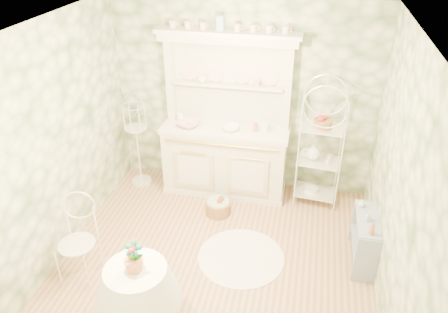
% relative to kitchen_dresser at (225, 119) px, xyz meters
% --- Properties ---
extents(floor, '(3.60, 3.60, 0.00)m').
position_rel_kitchen_dresser_xyz_m(floor, '(0.20, -1.52, -1.15)').
color(floor, tan).
rests_on(floor, ground).
extents(ceiling, '(3.60, 3.60, 0.00)m').
position_rel_kitchen_dresser_xyz_m(ceiling, '(0.20, -1.52, 1.56)').
color(ceiling, white).
rests_on(ceiling, floor).
extents(wall_left, '(3.60, 3.60, 0.00)m').
position_rel_kitchen_dresser_xyz_m(wall_left, '(-1.60, -1.52, 0.21)').
color(wall_left, beige).
rests_on(wall_left, floor).
extents(wall_right, '(3.60, 3.60, 0.00)m').
position_rel_kitchen_dresser_xyz_m(wall_right, '(2.00, -1.52, 0.21)').
color(wall_right, beige).
rests_on(wall_right, floor).
extents(wall_back, '(3.60, 3.60, 0.00)m').
position_rel_kitchen_dresser_xyz_m(wall_back, '(0.20, 0.28, 0.21)').
color(wall_back, beige).
rests_on(wall_back, floor).
extents(wall_front, '(3.60, 3.60, 0.00)m').
position_rel_kitchen_dresser_xyz_m(wall_front, '(0.20, -3.32, 0.21)').
color(wall_front, beige).
rests_on(wall_front, floor).
extents(kitchen_dresser, '(1.87, 0.61, 2.29)m').
position_rel_kitchen_dresser_xyz_m(kitchen_dresser, '(0.00, 0.00, 0.00)').
color(kitchen_dresser, silver).
rests_on(kitchen_dresser, floor).
extents(bakers_rack, '(0.63, 0.48, 1.88)m').
position_rel_kitchen_dresser_xyz_m(bakers_rack, '(1.29, -0.02, -0.21)').
color(bakers_rack, white).
rests_on(bakers_rack, floor).
extents(side_shelf, '(0.27, 0.69, 0.59)m').
position_rel_kitchen_dresser_xyz_m(side_shelf, '(1.87, -1.14, -0.85)').
color(side_shelf, '#8895AE').
rests_on(side_shelf, floor).
extents(round_table, '(0.61, 0.61, 0.62)m').
position_rel_kitchen_dresser_xyz_m(round_table, '(-0.33, -2.51, -0.84)').
color(round_table, white).
rests_on(round_table, floor).
extents(cafe_chair, '(0.53, 0.53, 0.93)m').
position_rel_kitchen_dresser_xyz_m(cafe_chair, '(-1.22, -2.03, -0.68)').
color(cafe_chair, white).
rests_on(cafe_chair, floor).
extents(birdcage_stand, '(0.36, 0.36, 1.41)m').
position_rel_kitchen_dresser_xyz_m(birdcage_stand, '(-1.28, -0.07, -0.44)').
color(birdcage_stand, white).
rests_on(birdcage_stand, floor).
extents(floor_basket, '(0.33, 0.33, 0.21)m').
position_rel_kitchen_dresser_xyz_m(floor_basket, '(0.03, -0.59, -1.04)').
color(floor_basket, olive).
rests_on(floor_basket, floor).
extents(lace_rug, '(1.10, 1.10, 0.01)m').
position_rel_kitchen_dresser_xyz_m(lace_rug, '(0.49, -1.39, -1.14)').
color(lace_rug, white).
rests_on(lace_rug, floor).
extents(bowl_floral, '(0.37, 0.37, 0.07)m').
position_rel_kitchen_dresser_xyz_m(bowl_floral, '(-0.50, -0.07, -0.13)').
color(bowl_floral, white).
rests_on(bowl_floral, kitchen_dresser).
extents(bowl_white, '(0.25, 0.25, 0.07)m').
position_rel_kitchen_dresser_xyz_m(bowl_white, '(0.09, -0.06, -0.13)').
color(bowl_white, white).
rests_on(bowl_white, kitchen_dresser).
extents(cup_left, '(0.13, 0.13, 0.09)m').
position_rel_kitchen_dresser_xyz_m(cup_left, '(-0.35, 0.15, 0.47)').
color(cup_left, white).
rests_on(cup_left, kitchen_dresser).
extents(cup_right, '(0.10, 0.10, 0.09)m').
position_rel_kitchen_dresser_xyz_m(cup_right, '(0.39, 0.16, 0.47)').
color(cup_right, white).
rests_on(cup_right, kitchen_dresser).
extents(potted_geranium, '(0.20, 0.15, 0.33)m').
position_rel_kitchen_dresser_xyz_m(potted_geranium, '(-0.31, -2.51, -0.30)').
color(potted_geranium, '#3F7238').
rests_on(potted_geranium, round_table).
extents(bottle_amber, '(0.08, 0.08, 0.16)m').
position_rel_kitchen_dresser_xyz_m(bottle_amber, '(1.88, -1.40, -0.46)').
color(bottle_amber, '#B26443').
rests_on(bottle_amber, side_shelf).
extents(bottle_blue, '(0.07, 0.07, 0.12)m').
position_rel_kitchen_dresser_xyz_m(bottle_blue, '(1.86, -1.17, -0.49)').
color(bottle_blue, '#9FB0D6').
rests_on(bottle_blue, side_shelf).
extents(bottle_glass, '(0.09, 0.09, 0.10)m').
position_rel_kitchen_dresser_xyz_m(bottle_glass, '(1.80, -0.92, -0.50)').
color(bottle_glass, silver).
rests_on(bottle_glass, side_shelf).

